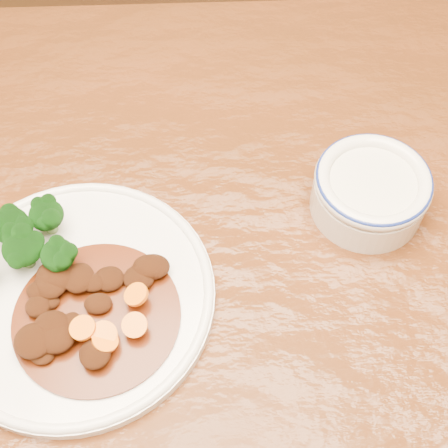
{
  "coord_description": "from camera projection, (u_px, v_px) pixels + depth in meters",
  "views": [
    {
      "loc": [
        0.02,
        -0.35,
        1.36
      ],
      "look_at": [
        0.03,
        0.03,
        0.77
      ],
      "focal_mm": 50.0,
      "sensor_mm": 36.0,
      "label": 1
    }
  ],
  "objects": [
    {
      "name": "ground",
      "position": [
        212.0,
        436.0,
        1.33
      ],
      "size": [
        4.0,
        4.0,
        0.0
      ],
      "primitive_type": "plane",
      "color": "#441F11",
      "rests_on": "ground"
    },
    {
      "name": "mince_stew",
      "position": [
        83.0,
        304.0,
        0.64
      ],
      "size": [
        0.17,
        0.17,
        0.03
      ],
      "color": "#4E1C08",
      "rests_on": "dinner_plate"
    },
    {
      "name": "broccoli_florets",
      "position": [
        24.0,
        240.0,
        0.66
      ],
      "size": [
        0.11,
        0.1,
        0.05
      ],
      "color": "#618243",
      "rests_on": "dinner_plate"
    },
    {
      "name": "dinner_plate",
      "position": [
        77.0,
        296.0,
        0.66
      ],
      "size": [
        0.29,
        0.29,
        0.02
      ],
      "rotation": [
        0.0,
        0.0,
        -0.34
      ],
      "color": "silver",
      "rests_on": "dining_table"
    },
    {
      "name": "dip_bowl",
      "position": [
        370.0,
        190.0,
        0.71
      ],
      "size": [
        0.13,
        0.13,
        0.06
      ],
      "rotation": [
        0.0,
        0.0,
        0.23
      ],
      "color": "beige",
      "rests_on": "dining_table"
    },
    {
      "name": "dining_table",
      "position": [
        203.0,
        292.0,
        0.76
      ],
      "size": [
        1.53,
        0.95,
        0.75
      ],
      "rotation": [
        0.0,
        0.0,
        0.03
      ],
      "color": "#4D230D",
      "rests_on": "ground"
    }
  ]
}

